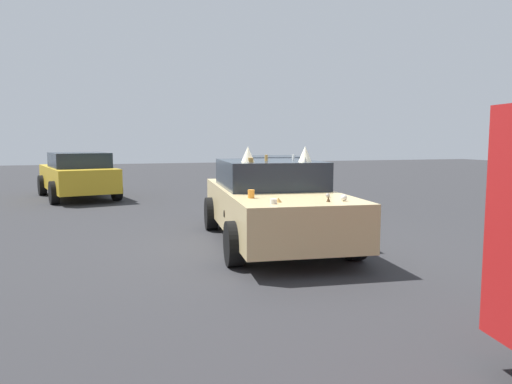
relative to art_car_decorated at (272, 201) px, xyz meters
The scene contains 4 objects.
ground_plane 0.73m from the art_car_decorated, behind, with size 60.00×60.00×0.00m, color #2D2D30.
art_car_decorated is the anchor object (origin of this frame).
parked_sedan_row_back_far 8.66m from the art_car_decorated, 24.11° to the left, with size 4.42×2.62×1.41m.
parked_sedan_row_back_center 5.76m from the art_car_decorated, 19.69° to the right, with size 4.58×2.58×1.33m.
Camera 1 is at (-7.82, 2.80, 1.79)m, focal length 33.79 mm.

